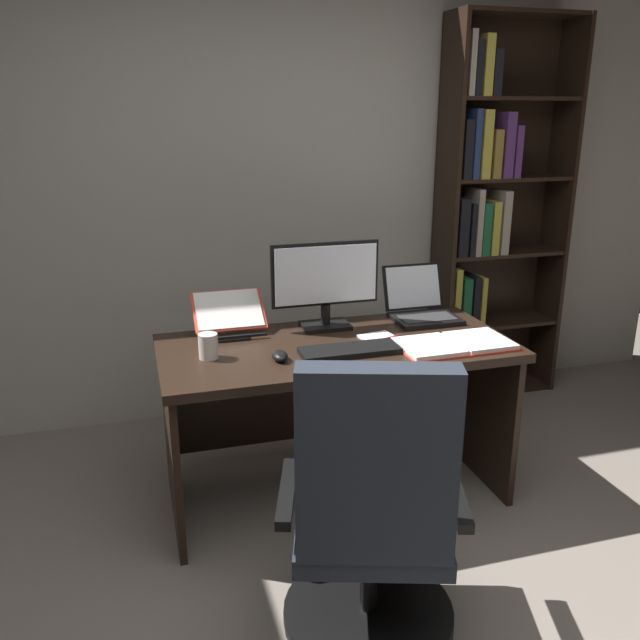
# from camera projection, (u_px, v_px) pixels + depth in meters

# --- Properties ---
(wall_back) EXTENTS (5.28, 0.12, 2.71)m
(wall_back) POSITION_uv_depth(u_px,v_px,m) (267.00, 178.00, 3.70)
(wall_back) COLOR #B2ADA3
(wall_back) RESTS_ON ground
(desk) EXTENTS (1.53, 0.71, 0.75)m
(desk) POSITION_uv_depth(u_px,v_px,m) (331.00, 381.00, 3.02)
(desk) COLOR black
(desk) RESTS_ON ground
(bookshelf) EXTENTS (0.78, 0.28, 2.23)m
(bookshelf) POSITION_uv_depth(u_px,v_px,m) (488.00, 219.00, 3.93)
(bookshelf) COLOR black
(bookshelf) RESTS_ON ground
(office_chair) EXTENTS (0.70, 0.61, 1.04)m
(office_chair) POSITION_uv_depth(u_px,v_px,m) (372.00, 528.00, 2.13)
(office_chair) COLOR black
(office_chair) RESTS_ON ground
(monitor) EXTENTS (0.51, 0.16, 0.40)m
(monitor) POSITION_uv_depth(u_px,v_px,m) (325.00, 285.00, 3.04)
(monitor) COLOR black
(monitor) RESTS_ON desk
(laptop) EXTENTS (0.31, 0.32, 0.24)m
(laptop) POSITION_uv_depth(u_px,v_px,m) (421.00, 308.00, 3.22)
(laptop) COLOR black
(laptop) RESTS_ON desk
(keyboard) EXTENTS (0.42, 0.15, 0.02)m
(keyboard) POSITION_uv_depth(u_px,v_px,m) (350.00, 350.00, 2.77)
(keyboard) COLOR black
(keyboard) RESTS_ON desk
(computer_mouse) EXTENTS (0.06, 0.10, 0.04)m
(computer_mouse) POSITION_uv_depth(u_px,v_px,m) (280.00, 356.00, 2.69)
(computer_mouse) COLOR black
(computer_mouse) RESTS_ON desk
(reading_stand_with_book) EXTENTS (0.32, 0.27, 0.17)m
(reading_stand_with_book) POSITION_uv_depth(u_px,v_px,m) (229.00, 314.00, 3.01)
(reading_stand_with_book) COLOR black
(reading_stand_with_book) RESTS_ON desk
(open_binder) EXTENTS (0.50, 0.29, 0.02)m
(open_binder) POSITION_uv_depth(u_px,v_px,m) (454.00, 344.00, 2.85)
(open_binder) COLOR #DB422D
(open_binder) RESTS_ON desk
(notepad) EXTENTS (0.18, 0.23, 0.01)m
(notepad) POSITION_uv_depth(u_px,v_px,m) (383.00, 340.00, 2.91)
(notepad) COLOR white
(notepad) RESTS_ON desk
(pen) EXTENTS (0.14, 0.05, 0.01)m
(pen) POSITION_uv_depth(u_px,v_px,m) (387.00, 338.00, 2.91)
(pen) COLOR maroon
(pen) RESTS_ON notepad
(coffee_mug) EXTENTS (0.08, 0.08, 0.11)m
(coffee_mug) POSITION_uv_depth(u_px,v_px,m) (208.00, 346.00, 2.70)
(coffee_mug) COLOR silver
(coffee_mug) RESTS_ON desk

